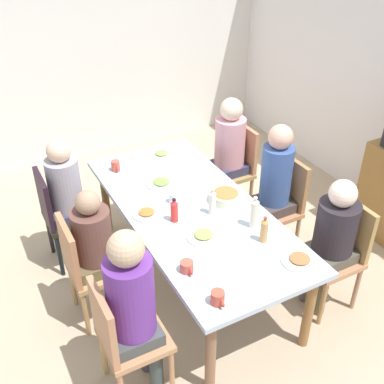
# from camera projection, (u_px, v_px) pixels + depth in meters

# --- Properties ---
(ground_plane) EXTENTS (6.17, 6.17, 0.00)m
(ground_plane) POSITION_uv_depth(u_px,v_px,m) (192.00, 277.00, 4.05)
(ground_plane) COLOR tan
(wall_left) EXTENTS (0.12, 4.67, 2.60)m
(wall_left) POSITION_uv_depth(u_px,v_px,m) (82.00, 47.00, 5.29)
(wall_left) COLOR white
(wall_left) RESTS_ON ground_plane
(dining_table) EXTENTS (2.18, 0.99, 0.73)m
(dining_table) POSITION_uv_depth(u_px,v_px,m) (192.00, 215.00, 3.69)
(dining_table) COLOR silver
(dining_table) RESTS_ON ground_plane
(chair_0) EXTENTS (0.40, 0.40, 0.90)m
(chair_0) POSITION_uv_depth(u_px,v_px,m) (60.00, 213.00, 3.97)
(chair_0) COLOR black
(chair_0) RESTS_ON ground_plane
(person_0) EXTENTS (0.30, 0.30, 1.18)m
(person_0) POSITION_uv_depth(u_px,v_px,m) (67.00, 192.00, 3.90)
(person_0) COLOR #342C47
(person_0) RESTS_ON ground_plane
(chair_1) EXTENTS (0.40, 0.40, 0.90)m
(chair_1) POSITION_uv_depth(u_px,v_px,m) (280.00, 201.00, 4.12)
(chair_1) COLOR #B57852
(chair_1) RESTS_ON ground_plane
(person_1) EXTENTS (0.30, 0.30, 1.26)m
(person_1) POSITION_uv_depth(u_px,v_px,m) (274.00, 182.00, 3.96)
(person_1) COLOR #454941
(person_1) RESTS_ON ground_plane
(chair_2) EXTENTS (0.40, 0.40, 0.90)m
(chair_2) POSITION_uv_depth(u_px,v_px,m) (339.00, 249.00, 3.58)
(chair_2) COLOR #B47955
(chair_2) RESTS_ON ground_plane
(person_2) EXTENTS (0.30, 0.30, 1.14)m
(person_2) POSITION_uv_depth(u_px,v_px,m) (333.00, 234.00, 3.45)
(person_2) COLOR brown
(person_2) RESTS_ON ground_plane
(chair_3) EXTENTS (0.40, 0.40, 0.90)m
(chair_3) POSITION_uv_depth(u_px,v_px,m) (236.00, 165.00, 4.65)
(chair_3) COLOR #A3864E
(chair_3) RESTS_ON ground_plane
(person_3) EXTENTS (0.30, 0.30, 1.22)m
(person_3) POSITION_uv_depth(u_px,v_px,m) (229.00, 147.00, 4.50)
(person_3) COLOR #243942
(person_3) RESTS_ON ground_plane
(chair_4) EXTENTS (0.40, 0.40, 0.90)m
(chair_4) POSITION_uv_depth(u_px,v_px,m) (86.00, 265.00, 3.43)
(chair_4) COLOR tan
(chair_4) RESTS_ON ground_plane
(person_4) EXTENTS (0.30, 0.30, 1.12)m
(person_4) POSITION_uv_depth(u_px,v_px,m) (96.00, 245.00, 3.38)
(person_4) COLOR brown
(person_4) RESTS_ON ground_plane
(chair_5) EXTENTS (0.40, 0.40, 0.90)m
(chair_5) POSITION_uv_depth(u_px,v_px,m) (122.00, 336.00, 2.89)
(chair_5) COLOR #B17E56
(chair_5) RESTS_ON ground_plane
(person_5) EXTENTS (0.30, 0.30, 1.28)m
(person_5) POSITION_uv_depth(u_px,v_px,m) (133.00, 302.00, 2.79)
(person_5) COLOR #3C3C45
(person_5) RESTS_ON ground_plane
(plate_0) EXTENTS (0.22, 0.22, 0.04)m
(plate_0) POSITION_uv_depth(u_px,v_px,m) (147.00, 213.00, 3.57)
(plate_0) COLOR silver
(plate_0) RESTS_ON dining_table
(plate_1) EXTENTS (0.25, 0.25, 0.04)m
(plate_1) POSITION_uv_depth(u_px,v_px,m) (204.00, 236.00, 3.35)
(plate_1) COLOR white
(plate_1) RESTS_ON dining_table
(plate_2) EXTENTS (0.21, 0.21, 0.04)m
(plate_2) POSITION_uv_depth(u_px,v_px,m) (161.00, 154.00, 4.36)
(plate_2) COLOR silver
(plate_2) RESTS_ON dining_table
(plate_3) EXTENTS (0.25, 0.25, 0.04)m
(plate_3) POSITION_uv_depth(u_px,v_px,m) (300.00, 260.00, 3.13)
(plate_3) COLOR white
(plate_3) RESTS_ON dining_table
(plate_4) EXTENTS (0.25, 0.25, 0.04)m
(plate_4) POSITION_uv_depth(u_px,v_px,m) (161.00, 183.00, 3.94)
(plate_4) COLOR white
(plate_4) RESTS_ON dining_table
(bowl_0) EXTENTS (0.25, 0.25, 0.10)m
(bowl_0) POSITION_uv_depth(u_px,v_px,m) (226.00, 196.00, 3.71)
(bowl_0) COLOR beige
(bowl_0) RESTS_ON dining_table
(cup_0) EXTENTS (0.11, 0.07, 0.09)m
(cup_0) POSITION_uv_depth(u_px,v_px,m) (174.00, 198.00, 3.70)
(cup_0) COLOR white
(cup_0) RESTS_ON dining_table
(cup_1) EXTENTS (0.12, 0.09, 0.07)m
(cup_1) POSITION_uv_depth(u_px,v_px,m) (187.00, 267.00, 3.04)
(cup_1) COLOR #C85140
(cup_1) RESTS_ON dining_table
(cup_2) EXTENTS (0.12, 0.08, 0.09)m
(cup_2) POSITION_uv_depth(u_px,v_px,m) (218.00, 298.00, 2.80)
(cup_2) COLOR #C24D39
(cup_2) RESTS_ON dining_table
(cup_3) EXTENTS (0.11, 0.07, 0.09)m
(cup_3) POSITION_uv_depth(u_px,v_px,m) (116.00, 166.00, 4.11)
(cup_3) COLOR #C54F3F
(cup_3) RESTS_ON dining_table
(bottle_0) EXTENTS (0.06, 0.06, 0.26)m
(bottle_0) POSITION_uv_depth(u_px,v_px,m) (254.00, 213.00, 3.39)
(bottle_0) COLOR beige
(bottle_0) RESTS_ON dining_table
(bottle_1) EXTENTS (0.06, 0.06, 0.20)m
(bottle_1) POSITION_uv_depth(u_px,v_px,m) (174.00, 211.00, 3.47)
(bottle_1) COLOR red
(bottle_1) RESTS_ON dining_table
(bottle_2) EXTENTS (0.05, 0.05, 0.22)m
(bottle_2) POSITION_uv_depth(u_px,v_px,m) (212.00, 202.00, 3.54)
(bottle_2) COLOR silver
(bottle_2) RESTS_ON dining_table
(bottle_3) EXTENTS (0.05, 0.05, 0.20)m
(bottle_3) POSITION_uv_depth(u_px,v_px,m) (264.00, 230.00, 3.27)
(bottle_3) COLOR tan
(bottle_3) RESTS_ON dining_table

